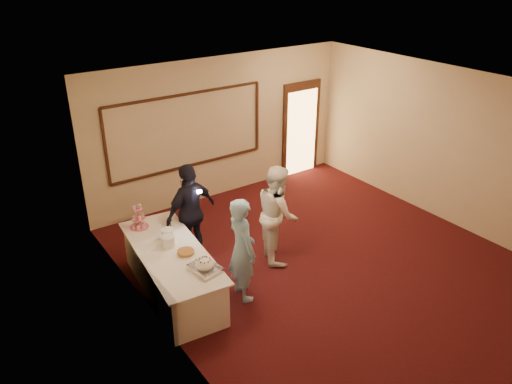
# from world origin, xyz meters

# --- Properties ---
(floor) EXTENTS (7.00, 7.00, 0.00)m
(floor) POSITION_xyz_m (0.00, 0.00, 0.00)
(floor) COLOR black
(floor) RESTS_ON ground
(room_walls) EXTENTS (6.04, 7.04, 3.02)m
(room_walls) POSITION_xyz_m (0.00, 0.00, 2.03)
(room_walls) COLOR beige
(room_walls) RESTS_ON floor
(wall_molding) EXTENTS (3.45, 0.04, 1.55)m
(wall_molding) POSITION_xyz_m (-0.80, 3.47, 1.60)
(wall_molding) COLOR #371A10
(wall_molding) RESTS_ON room_walls
(doorway) EXTENTS (1.05, 0.07, 2.20)m
(doorway) POSITION_xyz_m (2.15, 3.45, 1.08)
(doorway) COLOR #371A10
(doorway) RESTS_ON floor
(buffet_table) EXTENTS (1.20, 2.53, 0.77)m
(buffet_table) POSITION_xyz_m (-2.53, 0.85, 0.39)
(buffet_table) COLOR white
(buffet_table) RESTS_ON floor
(pavlova_tray) EXTENTS (0.40, 0.50, 0.18)m
(pavlova_tray) POSITION_xyz_m (-2.35, 0.10, 0.85)
(pavlova_tray) COLOR silver
(pavlova_tray) RESTS_ON buffet_table
(cupcake_stand) EXTENTS (0.31, 0.31, 0.45)m
(cupcake_stand) POSITION_xyz_m (-2.63, 1.79, 0.93)
(cupcake_stand) COLOR #D5578B
(cupcake_stand) RESTS_ON buffet_table
(plate_stack_a) EXTENTS (0.21, 0.21, 0.17)m
(plate_stack_a) POSITION_xyz_m (-2.50, 0.98, 0.86)
(plate_stack_a) COLOR white
(plate_stack_a) RESTS_ON buffet_table
(plate_stack_b) EXTENTS (0.19, 0.19, 0.16)m
(plate_stack_b) POSITION_xyz_m (-2.41, 1.20, 0.85)
(plate_stack_b) COLOR white
(plate_stack_b) RESTS_ON buffet_table
(tart) EXTENTS (0.30, 0.30, 0.06)m
(tart) POSITION_xyz_m (-2.38, 0.63, 0.80)
(tart) COLOR white
(tart) RESTS_ON buffet_table
(man) EXTENTS (0.46, 0.65, 1.69)m
(man) POSITION_xyz_m (-1.68, 0.16, 0.84)
(man) COLOR #92CBF2
(man) RESTS_ON floor
(woman) EXTENTS (0.93, 1.03, 1.72)m
(woman) POSITION_xyz_m (-0.58, 0.74, 0.86)
(woman) COLOR white
(woman) RESTS_ON floor
(guest) EXTENTS (1.10, 0.66, 1.75)m
(guest) POSITION_xyz_m (-1.78, 1.59, 0.88)
(guest) COLOR black
(guest) RESTS_ON floor
(camera_flash) EXTENTS (0.08, 0.06, 0.05)m
(camera_flash) POSITION_xyz_m (-1.70, 1.39, 1.32)
(camera_flash) COLOR white
(camera_flash) RESTS_ON guest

